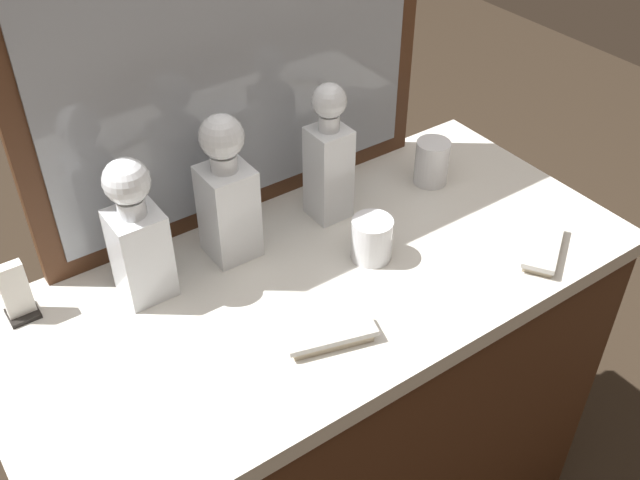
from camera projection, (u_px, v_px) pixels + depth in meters
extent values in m
cube|color=#472816|center=(320.00, 431.00, 1.62)|extent=(1.15, 0.54, 0.85)
cube|color=silver|center=(320.00, 282.00, 1.34)|extent=(1.18, 0.56, 0.04)
cube|color=#472816|center=(234.00, 49.00, 1.29)|extent=(0.83, 0.03, 0.67)
cube|color=gray|center=(238.00, 52.00, 1.28)|extent=(0.75, 0.01, 0.59)
cube|color=white|center=(229.00, 212.00, 1.33)|extent=(0.09, 0.09, 0.18)
cube|color=#8C4C14|center=(230.00, 226.00, 1.35)|extent=(0.07, 0.07, 0.12)
cylinder|color=white|center=(224.00, 162.00, 1.26)|extent=(0.05, 0.05, 0.03)
sphere|color=white|center=(221.00, 137.00, 1.23)|extent=(0.08, 0.08, 0.08)
cube|color=white|center=(329.00, 173.00, 1.42)|extent=(0.07, 0.07, 0.19)
cube|color=#8C4C14|center=(328.00, 187.00, 1.44)|extent=(0.06, 0.06, 0.13)
cylinder|color=white|center=(329.00, 122.00, 1.35)|extent=(0.04, 0.04, 0.03)
sphere|color=white|center=(329.00, 101.00, 1.32)|extent=(0.07, 0.07, 0.07)
cube|color=white|center=(141.00, 254.00, 1.25)|extent=(0.09, 0.09, 0.17)
cube|color=#8C4C14|center=(143.00, 263.00, 1.26)|extent=(0.07, 0.07, 0.13)
cylinder|color=white|center=(131.00, 207.00, 1.18)|extent=(0.05, 0.05, 0.03)
sphere|color=white|center=(126.00, 181.00, 1.15)|extent=(0.08, 0.08, 0.08)
cylinder|color=white|center=(432.00, 162.00, 1.54)|extent=(0.07, 0.07, 0.10)
cylinder|color=silver|center=(430.00, 179.00, 1.56)|extent=(0.07, 0.07, 0.01)
cylinder|color=white|center=(372.00, 239.00, 1.35)|extent=(0.08, 0.08, 0.08)
cylinder|color=silver|center=(371.00, 254.00, 1.37)|extent=(0.07, 0.07, 0.01)
cube|color=#B7A88C|center=(542.00, 249.00, 1.38)|extent=(0.15, 0.12, 0.01)
cube|color=#B7B5AD|center=(544.00, 244.00, 1.37)|extent=(0.16, 0.13, 0.01)
cube|color=#B7A88C|center=(330.00, 338.00, 1.20)|extent=(0.14, 0.09, 0.01)
cube|color=#B7B5AD|center=(330.00, 333.00, 1.19)|extent=(0.16, 0.09, 0.01)
cube|color=black|center=(23.00, 313.00, 1.25)|extent=(0.05, 0.05, 0.01)
cube|color=white|center=(15.00, 291.00, 1.22)|extent=(0.05, 0.02, 0.11)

